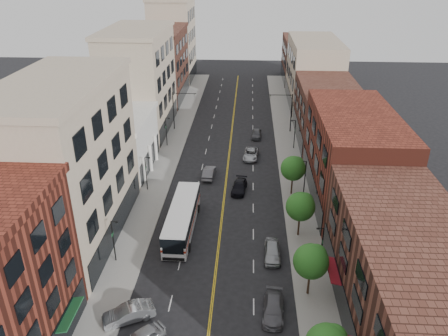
% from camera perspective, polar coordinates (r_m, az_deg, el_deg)
% --- Properties ---
extents(ground, '(220.00, 220.00, 0.00)m').
position_cam_1_polar(ground, '(42.33, -1.84, -19.31)').
color(ground, black).
rests_on(ground, ground).
extents(sidewalk_left, '(4.00, 110.00, 0.15)m').
position_cam_1_polar(sidewalk_left, '(72.40, -7.34, 1.35)').
color(sidewalk_left, gray).
rests_on(sidewalk_left, ground).
extents(sidewalk_right, '(4.00, 110.00, 0.15)m').
position_cam_1_polar(sidewalk_right, '(71.57, 8.62, 0.96)').
color(sidewalk_right, gray).
rests_on(sidewalk_right, ground).
extents(bldg_l_tanoffice, '(10.00, 22.00, 18.00)m').
position_cam_1_polar(bldg_l_tanoffice, '(51.56, -19.84, 0.26)').
color(bldg_l_tanoffice, tan).
rests_on(bldg_l_tanoffice, ground).
extents(bldg_l_white, '(10.00, 14.00, 8.00)m').
position_cam_1_polar(bldg_l_white, '(68.93, -13.84, 3.04)').
color(bldg_l_white, silver).
rests_on(bldg_l_white, ground).
extents(bldg_l_far_a, '(10.00, 20.00, 18.00)m').
position_cam_1_polar(bldg_l_far_a, '(82.85, -10.97, 10.86)').
color(bldg_l_far_a, tan).
rests_on(bldg_l_far_a, ground).
extents(bldg_l_far_b, '(10.00, 20.00, 15.00)m').
position_cam_1_polar(bldg_l_far_b, '(102.14, -8.28, 13.05)').
color(bldg_l_far_b, '#532B21').
rests_on(bldg_l_far_b, ground).
extents(bldg_l_far_c, '(10.00, 16.00, 20.00)m').
position_cam_1_polar(bldg_l_far_c, '(119.00, -6.68, 16.20)').
color(bldg_l_far_c, tan).
rests_on(bldg_l_far_c, ground).
extents(bldg_r_near, '(10.00, 26.00, 10.00)m').
position_cam_1_polar(bldg_r_near, '(41.26, 23.07, -13.93)').
color(bldg_r_near, '#532B21').
rests_on(bldg_r_near, ground).
extents(bldg_r_mid, '(10.00, 22.00, 12.00)m').
position_cam_1_polar(bldg_r_mid, '(60.41, 16.43, 1.43)').
color(bldg_r_mid, '#592117').
rests_on(bldg_r_mid, ground).
extents(bldg_r_far_a, '(10.00, 20.00, 10.00)m').
position_cam_1_polar(bldg_r_far_a, '(79.93, 13.33, 7.07)').
color(bldg_r_far_a, '#532B21').
rests_on(bldg_r_far_a, ground).
extents(bldg_r_far_b, '(10.00, 22.00, 14.00)m').
position_cam_1_polar(bldg_r_far_b, '(99.32, 11.58, 12.13)').
color(bldg_r_far_b, tan).
rests_on(bldg_r_far_b, ground).
extents(bldg_r_far_c, '(10.00, 18.00, 11.00)m').
position_cam_1_polar(bldg_r_far_c, '(118.99, 10.29, 13.76)').
color(bldg_r_far_c, '#532B21').
rests_on(bldg_r_far_c, ground).
extents(tree_r_1, '(3.40, 3.40, 5.59)m').
position_cam_1_polar(tree_r_1, '(43.00, 11.41, -11.72)').
color(tree_r_1, black).
rests_on(tree_r_1, sidewalk_right).
extents(tree_r_2, '(3.40, 3.40, 5.59)m').
position_cam_1_polar(tree_r_2, '(51.21, 10.05, -4.87)').
color(tree_r_2, black).
rests_on(tree_r_2, sidewalk_right).
extents(tree_r_3, '(3.40, 3.40, 5.59)m').
position_cam_1_polar(tree_r_3, '(59.96, 9.10, 0.05)').
color(tree_r_3, black).
rests_on(tree_r_3, sidewalk_right).
extents(lamp_l_1, '(0.81, 0.55, 5.05)m').
position_cam_1_polar(lamp_l_1, '(48.42, -14.22, -8.95)').
color(lamp_l_1, black).
rests_on(lamp_l_1, sidewalk_left).
extents(lamp_l_2, '(0.81, 0.55, 5.05)m').
position_cam_1_polar(lamp_l_2, '(61.66, -10.12, -0.47)').
color(lamp_l_2, black).
rests_on(lamp_l_2, sidewalk_left).
extents(lamp_l_3, '(0.81, 0.55, 5.05)m').
position_cam_1_polar(lamp_l_3, '(75.98, -7.52, 4.93)').
color(lamp_l_3, black).
rests_on(lamp_l_3, sidewalk_left).
extents(lamp_r_1, '(0.81, 0.55, 5.05)m').
position_cam_1_polar(lamp_r_1, '(47.04, 12.61, -9.90)').
color(lamp_r_1, black).
rests_on(lamp_r_1, sidewalk_right).
extents(lamp_r_2, '(0.81, 0.55, 5.05)m').
position_cam_1_polar(lamp_r_2, '(60.59, 10.50, -1.00)').
color(lamp_r_2, black).
rests_on(lamp_r_2, sidewalk_right).
extents(lamp_r_3, '(0.81, 0.55, 5.05)m').
position_cam_1_polar(lamp_r_3, '(75.11, 9.19, 4.56)').
color(lamp_r_3, black).
rests_on(lamp_r_3, sidewalk_right).
extents(signal_mast_left, '(4.49, 0.18, 7.20)m').
position_cam_1_polar(signal_mast_left, '(82.72, -6.14, 8.01)').
color(signal_mast_left, black).
rests_on(signal_mast_left, sidewalk_left).
extents(signal_mast_right, '(4.49, 0.18, 7.20)m').
position_cam_1_polar(signal_mast_right, '(81.98, 8.31, 7.72)').
color(signal_mast_right, black).
rests_on(signal_mast_right, sidewalk_right).
extents(city_bus, '(3.18, 12.69, 3.25)m').
position_cam_1_polar(city_bus, '(52.82, -5.50, -6.35)').
color(city_bus, silver).
rests_on(city_bus, ground).
extents(car_angle_b, '(4.96, 3.58, 1.55)m').
position_cam_1_polar(car_angle_b, '(42.74, -12.34, -18.06)').
color(car_angle_b, '#AAADB1').
rests_on(car_angle_b, ground).
extents(car_parked_mid, '(2.27, 4.85, 1.37)m').
position_cam_1_polar(car_parked_mid, '(42.65, 6.47, -17.78)').
color(car_parked_mid, '#535257').
rests_on(car_parked_mid, ground).
extents(car_parked_far, '(1.90, 4.54, 1.54)m').
position_cam_1_polar(car_parked_far, '(49.14, 6.33, -10.78)').
color(car_parked_far, '#919498').
rests_on(car_parked_far, ground).
extents(car_lane_behind, '(1.83, 4.62, 1.50)m').
position_cam_1_polar(car_lane_behind, '(65.43, -1.97, -0.60)').
color(car_lane_behind, '#55545A').
rests_on(car_lane_behind, ground).
extents(car_lane_a, '(2.46, 4.86, 1.35)m').
position_cam_1_polar(car_lane_a, '(61.60, 2.01, -2.48)').
color(car_lane_a, black).
rests_on(car_lane_a, ground).
extents(car_lane_b, '(2.81, 5.26, 1.41)m').
position_cam_1_polar(car_lane_b, '(71.72, 3.53, 1.83)').
color(car_lane_b, '#ABAEB3').
rests_on(car_lane_b, ground).
extents(car_lane_c, '(1.97, 4.28, 1.42)m').
position_cam_1_polar(car_lane_c, '(80.03, 4.27, 4.46)').
color(car_lane_c, '#444448').
rests_on(car_lane_c, ground).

